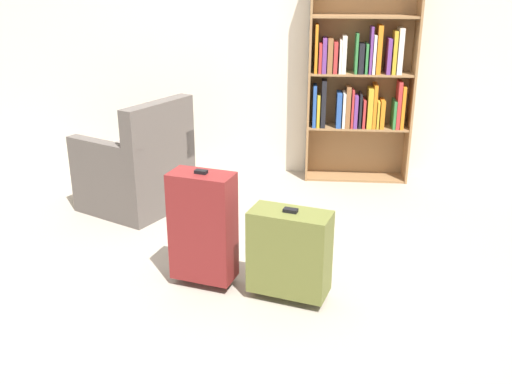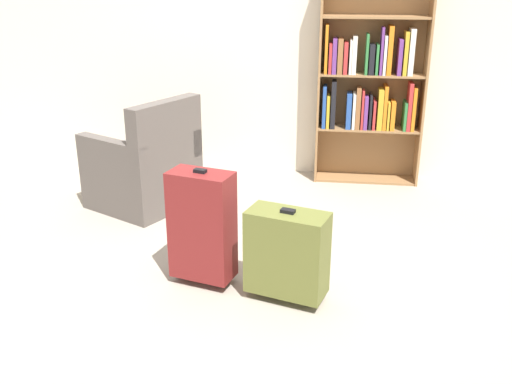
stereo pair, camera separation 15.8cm
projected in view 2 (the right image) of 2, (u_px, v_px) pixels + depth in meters
The scene contains 7 objects.
ground_plane at pixel (231, 277), 3.67m from camera, with size 10.11×10.11×0.00m, color #9E9384.
back_wall at pixel (270, 31), 5.19m from camera, with size 5.78×0.10×2.60m, color beige.
bookshelf at pixel (370, 78), 5.04m from camera, with size 0.92×0.27×1.92m.
armchair at pixel (146, 169), 4.67m from camera, with size 0.94×0.94×0.90m.
mug at pixel (211, 212), 4.53m from camera, with size 0.12×0.08×0.10m.
suitcase_olive at pixel (287, 253), 3.33m from camera, with size 0.50×0.34×0.57m.
suitcase_dark_red at pixel (202, 225), 3.48m from camera, with size 0.42×0.29×0.74m.
Camera 2 is at (0.59, -3.17, 1.83)m, focal length 40.61 mm.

